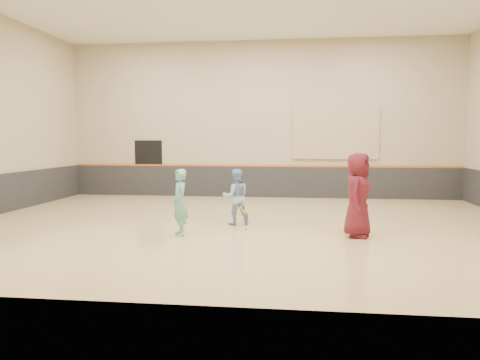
# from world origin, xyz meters

# --- Properties ---
(room) EXTENTS (15.04, 12.04, 6.22)m
(room) POSITION_xyz_m (0.00, 0.00, 0.81)
(room) COLOR tan
(room) RESTS_ON ground
(wainscot_back) EXTENTS (14.90, 0.04, 1.20)m
(wainscot_back) POSITION_xyz_m (0.00, 5.97, 0.60)
(wainscot_back) COLOR #232326
(wainscot_back) RESTS_ON floor
(accent_stripe) EXTENTS (14.90, 0.03, 0.06)m
(accent_stripe) POSITION_xyz_m (0.00, 5.96, 1.22)
(accent_stripe) COLOR #D85914
(accent_stripe) RESTS_ON wall_back
(acoustic_panel) EXTENTS (3.20, 0.08, 2.00)m
(acoustic_panel) POSITION_xyz_m (2.80, 5.95, 2.50)
(acoustic_panel) COLOR tan
(acoustic_panel) RESTS_ON wall_back
(doorway) EXTENTS (1.10, 0.05, 2.20)m
(doorway) POSITION_xyz_m (-4.50, 5.98, 1.10)
(doorway) COLOR black
(doorway) RESTS_ON floor
(girl) EXTENTS (0.60, 0.68, 1.56)m
(girl) POSITION_xyz_m (-1.31, -1.52, 0.78)
(girl) COLOR #6AB9AC
(girl) RESTS_ON floor
(instructor) EXTENTS (0.85, 0.75, 1.47)m
(instructor) POSITION_xyz_m (-0.21, 0.05, 0.74)
(instructor) COLOR #8EADDB
(instructor) RESTS_ON floor
(young_man) EXTENTS (0.87, 1.09, 1.94)m
(young_man) POSITION_xyz_m (2.78, -1.16, 0.97)
(young_man) COLOR maroon
(young_man) RESTS_ON floor
(held_racket) EXTENTS (0.51, 0.51, 0.52)m
(held_racket) POSITION_xyz_m (0.12, -0.25, 0.50)
(held_racket) COLOR #ADC42B
(held_racket) RESTS_ON instructor
(spare_racket) EXTENTS (0.64, 0.64, 0.15)m
(spare_racket) POSITION_xyz_m (-0.35, 1.85, 0.08)
(spare_racket) COLOR #AEBE29
(spare_racket) RESTS_ON floor
(ball_under_racket) EXTENTS (0.07, 0.07, 0.07)m
(ball_under_racket) POSITION_xyz_m (0.14, -0.65, 0.03)
(ball_under_racket) COLOR #D2EA36
(ball_under_racket) RESTS_ON floor
(ball_in_hand) EXTENTS (0.07, 0.07, 0.07)m
(ball_in_hand) POSITION_xyz_m (2.90, -1.38, 1.18)
(ball_in_hand) COLOR #CAEB36
(ball_in_hand) RESTS_ON young_man
(ball_beside_spare) EXTENTS (0.07, 0.07, 0.07)m
(ball_beside_spare) POSITION_xyz_m (-0.22, 1.48, 0.03)
(ball_beside_spare) COLOR #BFDB33
(ball_beside_spare) RESTS_ON floor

